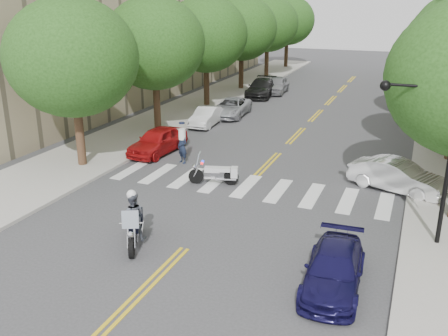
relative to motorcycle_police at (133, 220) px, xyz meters
The scene contains 19 objects.
ground 2.08m from the motorcycle_police, ahead, with size 140.00×140.00×0.00m, color #38383A.
sidewalk_left 23.61m from the motorcycle_police, 108.96° to the left, with size 5.00×60.00×0.15m, color #9E9991.
tree_l_0 10.48m from the motorcycle_police, 137.80° to the left, with size 6.40×6.40×8.45m.
tree_l_1 16.58m from the motorcycle_police, 115.95° to the left, with size 6.40×6.40×8.45m.
tree_l_2 23.83m from the motorcycle_police, 107.34° to the left, with size 6.40×6.40×8.45m.
tree_l_3 31.45m from the motorcycle_police, 102.94° to the left, with size 6.40×6.40×8.45m.
tree_l_4 39.22m from the motorcycle_police, 100.30° to the left, with size 6.40×6.40×8.45m.
tree_l_5 47.07m from the motorcycle_police, 98.55° to the left, with size 6.40×6.40×8.45m.
traffic_signal_pole 10.66m from the motorcycle_police, 21.76° to the left, with size 2.82×0.42×6.00m.
motorcycle_police is the anchor object (origin of this frame).
motorcycle_parked 6.62m from the motorcycle_police, 85.64° to the left, with size 2.31×0.99×1.52m.
officer_standing 9.15m from the motorcycle_police, 105.43° to the left, with size 0.65×0.43×1.78m, color #161D31.
convertible 12.13m from the motorcycle_police, 46.61° to the left, with size 1.50×4.31×1.42m, color white.
sedan_blue 7.10m from the motorcycle_police, ahead, with size 1.68×4.12×1.20m, color #100D38.
parked_car_a 10.79m from the motorcycle_police, 114.47° to the left, with size 1.72×4.28×1.46m, color #AA1213.
parked_car_b 17.18m from the motorcycle_police, 105.07° to the left, with size 1.32×3.79×1.25m, color white.
parked_car_c 20.20m from the motorcycle_police, 101.19° to the left, with size 2.15×4.67×1.30m, color #9D9FA5.
parked_car_d 28.12m from the motorcycle_police, 98.52° to the left, with size 2.11×5.19×1.51m, color black.
parked_car_e 30.01m from the motorcycle_police, 96.44° to the left, with size 1.77×4.40×1.50m, color gray.
Camera 1 is at (7.07, -13.96, 8.42)m, focal length 40.00 mm.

